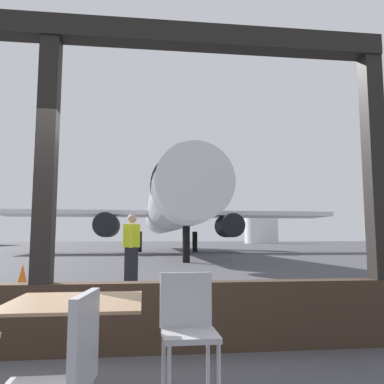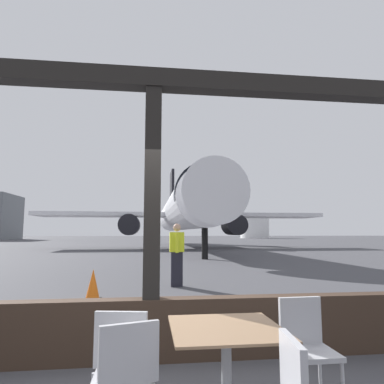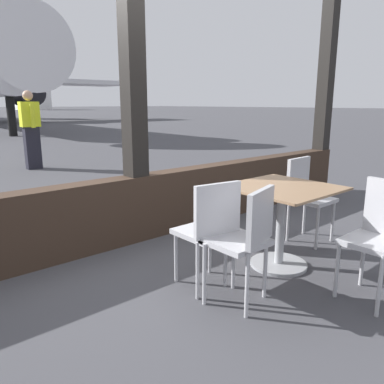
% 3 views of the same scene
% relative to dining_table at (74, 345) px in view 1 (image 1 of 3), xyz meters
% --- Properties ---
extents(ground_plane, '(220.00, 220.00, 0.00)m').
position_rel_dining_table_xyz_m(ground_plane, '(-0.58, 41.47, -0.46)').
color(ground_plane, '#424247').
extents(window_frame, '(7.54, 0.24, 3.55)m').
position_rel_dining_table_xyz_m(window_frame, '(-0.58, 1.47, 0.77)').
color(window_frame, '#38281E').
rests_on(window_frame, ground).
extents(dining_table, '(0.86, 0.86, 0.75)m').
position_rel_dining_table_xyz_m(dining_table, '(0.00, 0.00, 0.00)').
color(dining_table, '#8C6B4C').
rests_on(dining_table, ground).
extents(cafe_chair_window_left, '(0.41, 0.41, 0.90)m').
position_rel_dining_table_xyz_m(cafe_chair_window_left, '(0.78, 0.25, 0.08)').
color(cafe_chair_window_left, '#B2B2B7').
rests_on(cafe_chair_window_left, ground).
extents(cafe_chair_aisle_left, '(0.43, 0.43, 0.91)m').
position_rel_dining_table_xyz_m(cafe_chair_aisle_left, '(0.08, -0.84, 0.08)').
color(cafe_chair_aisle_left, '#B2B2B7').
rests_on(cafe_chair_aisle_left, ground).
extents(airplane, '(27.37, 34.88, 10.25)m').
position_rel_dining_table_xyz_m(airplane, '(2.51, 30.12, 3.02)').
color(airplane, silver).
rests_on(airplane, ground).
extents(ground_crew_worker, '(0.40, 0.57, 1.74)m').
position_rel_dining_table_xyz_m(ground_crew_worker, '(0.16, 6.93, 0.44)').
color(ground_crew_worker, black).
rests_on(ground_crew_worker, ground).
extents(traffic_cone, '(0.36, 0.36, 0.67)m').
position_rel_dining_table_xyz_m(traffic_cone, '(-1.84, 5.27, -0.15)').
color(traffic_cone, orange).
rests_on(traffic_cone, ground).
extents(fuel_storage_tank, '(7.63, 7.63, 5.99)m').
position_rel_dining_table_xyz_m(fuel_storage_tank, '(27.47, 86.57, 2.53)').
color(fuel_storage_tank, white).
rests_on(fuel_storage_tank, ground).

